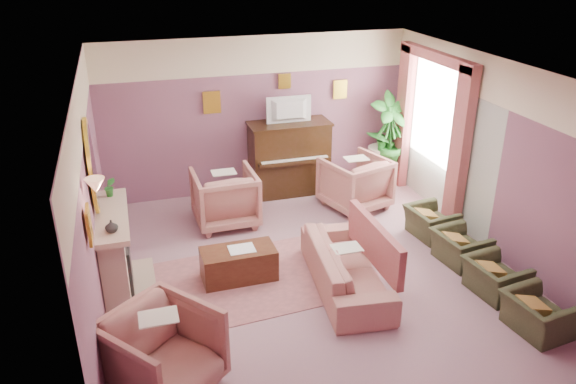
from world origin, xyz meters
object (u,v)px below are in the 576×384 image
object	(u,v)px
olive_chair_b	(496,272)
piano	(289,159)
olive_chair_a	(538,309)
coffee_table	(239,264)
floral_armchair_front	(162,349)
floral_armchair_right	(355,180)
olive_chair_c	(461,243)
side_table	(381,165)
sofa	(346,259)
floral_armchair_left	(225,195)
olive_chair_d	(431,218)
television	(290,108)

from	to	relation	value
olive_chair_b	piano	bearing A→B (deg)	112.54
olive_chair_a	coffee_table	bearing A→B (deg)	145.75
floral_armchair_front	floral_armchair_right	bearing A→B (deg)	44.33
floral_armchair_front	olive_chair_c	size ratio (longest dim) A/B	1.39
olive_chair_c	piano	bearing A→B (deg)	117.71
side_table	olive_chair_a	bearing A→B (deg)	-92.38
sofa	floral_armchair_left	bearing A→B (deg)	117.28
sofa	olive_chair_c	xyz separation A→B (m)	(1.80, 0.10, -0.10)
floral_armchair_front	olive_chair_d	distance (m)	4.80
coffee_table	floral_armchair_right	world-z (taller)	floral_armchair_right
sofa	floral_armchair_right	world-z (taller)	floral_armchair_right
floral_armchair_right	olive_chair_b	bearing A→B (deg)	-76.23
olive_chair_b	olive_chair_d	bearing A→B (deg)	90.00
floral_armchair_right	sofa	bearing A→B (deg)	-115.57
piano	olive_chair_a	size ratio (longest dim) A/B	1.92
olive_chair_b	olive_chair_d	world-z (taller)	same
coffee_table	olive_chair_a	size ratio (longest dim) A/B	1.37
olive_chair_d	side_table	size ratio (longest dim) A/B	1.04
floral_armchair_right	side_table	bearing A→B (deg)	44.45
olive_chair_b	side_table	size ratio (longest dim) A/B	1.04
floral_armchair_left	sofa	bearing A→B (deg)	-62.72
piano	television	size ratio (longest dim) A/B	1.75
floral_armchair_right	piano	bearing A→B (deg)	133.49
television	floral_armchair_front	xyz separation A→B (m)	(-2.67, -4.37, -1.09)
olive_chair_c	olive_chair_d	world-z (taller)	same
coffee_table	olive_chair_b	world-z (taller)	olive_chair_b
piano	olive_chair_a	distance (m)	5.01
floral_armchair_front	olive_chair_c	world-z (taller)	floral_armchair_front
coffee_table	side_table	world-z (taller)	side_table
coffee_table	sofa	xyz separation A→B (m)	(1.32, -0.59, 0.19)
sofa	floral_armchair_left	distance (m)	2.57
television	olive_chair_a	world-z (taller)	television
coffee_table	sofa	size ratio (longest dim) A/B	0.49
olive_chair_a	olive_chair_b	bearing A→B (deg)	90.00
floral_armchair_left	olive_chair_b	bearing A→B (deg)	-45.19
coffee_table	sofa	bearing A→B (deg)	-24.11
television	olive_chair_a	xyz separation A→B (m)	(1.62, -4.68, -1.29)
piano	floral_armchair_left	size ratio (longest dim) A/B	1.38
piano	sofa	size ratio (longest dim) A/B	0.68
television	olive_chair_a	bearing A→B (deg)	-70.88
coffee_table	olive_chair_a	distance (m)	3.78
floral_armchair_left	olive_chair_a	xyz separation A→B (m)	(2.98, -3.82, -0.19)
television	floral_armchair_front	world-z (taller)	television
floral_armchair_front	olive_chair_d	size ratio (longest dim) A/B	1.39
olive_chair_c	side_table	xyz separation A→B (m)	(0.19, 3.05, 0.04)
side_table	floral_armchair_left	bearing A→B (deg)	-164.73
sofa	olive_chair_c	distance (m)	1.81
television	floral_armchair_left	bearing A→B (deg)	-147.76
floral_armchair_front	olive_chair_c	bearing A→B (deg)	17.33
olive_chair_b	floral_armchair_left	bearing A→B (deg)	134.81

